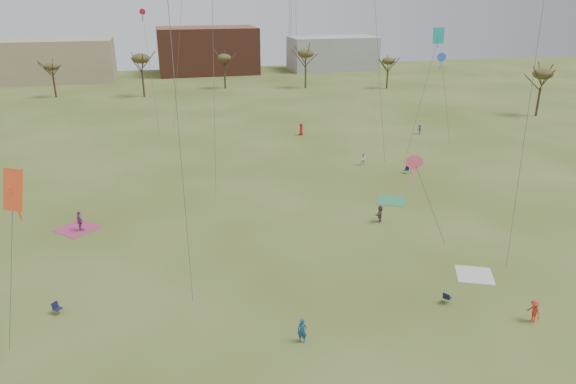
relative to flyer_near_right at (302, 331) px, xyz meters
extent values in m
plane|color=#3C4C18|center=(2.14, 0.06, -0.84)|extent=(260.00, 260.00, 0.00)
imported|color=navy|center=(0.00, 0.00, 0.00)|extent=(0.73, 0.66, 1.69)
imported|color=brown|center=(12.26, 16.02, 0.01)|extent=(1.37, 1.55, 1.70)
imported|color=#BA3222|center=(15.58, -1.72, -0.02)|extent=(0.66, 1.09, 1.64)
imported|color=#983F8A|center=(-15.41, 20.98, 0.14)|extent=(0.94, 1.25, 1.97)
imported|color=silver|center=(17.39, 32.88, -0.01)|extent=(0.99, 0.89, 1.67)
imported|color=maroon|center=(13.76, 49.45, 0.08)|extent=(0.91, 1.07, 1.85)
imported|color=#203D95|center=(31.75, 45.44, -0.07)|extent=(0.64, 1.03, 1.54)
cube|color=beige|center=(15.37, 4.75, -0.84)|extent=(3.64, 3.64, 0.03)
cube|color=#A3325B|center=(-15.83, 21.50, -0.84)|extent=(4.58, 4.58, 0.03)
cube|color=#2F8351|center=(15.67, 20.75, -0.84)|extent=(3.89, 3.89, 0.03)
cube|color=#131435|center=(-15.43, 7.10, -0.42)|extent=(0.71, 0.71, 0.04)
cube|color=#131435|center=(-15.60, 7.25, -0.19)|extent=(0.43, 0.46, 0.44)
cube|color=#15153B|center=(11.22, 1.77, -0.42)|extent=(0.70, 0.70, 0.04)
cube|color=#15153B|center=(11.03, 1.64, -0.19)|extent=(0.40, 0.48, 0.44)
cube|color=#16163C|center=(21.24, 28.57, -0.42)|extent=(0.70, 0.70, 0.04)
cube|color=#16163C|center=(21.42, 28.70, -0.19)|extent=(0.40, 0.48, 0.44)
cube|color=#E5461A|center=(-15.71, 3.33, 9.71)|extent=(1.20, 1.20, 2.36)
cube|color=#E5461A|center=(-15.71, 3.33, 8.89)|extent=(0.08, 0.08, 2.12)
cylinder|color=#4C4C51|center=(-16.54, 2.86, 4.88)|extent=(1.71, 0.98, 9.66)
cylinder|color=#4C4C51|center=(-6.44, 5.62, 10.59)|extent=(0.13, 1.31, 21.07)
cone|color=#FF5082|center=(11.01, 7.88, 7.78)|extent=(1.29, 0.09, 1.29)
cube|color=#FF5082|center=(11.01, 7.88, 6.96)|extent=(0.08, 0.08, 2.11)
cylinder|color=#4C4C51|center=(12.95, 8.24, 3.92)|extent=(3.92, 0.75, 7.74)
cylinder|color=#4C4C51|center=(19.21, 6.51, 12.74)|extent=(3.68, 5.44, 25.37)
cylinder|color=#4C4C51|center=(-1.84, 26.00, 13.32)|extent=(1.24, 3.19, 26.54)
cone|color=blue|center=(28.07, 34.77, 12.17)|extent=(1.13, 0.08, 1.13)
cube|color=blue|center=(28.07, 34.77, 11.44)|extent=(0.08, 0.08, 1.85)
cylinder|color=#4C4C51|center=(29.90, 35.60, 6.11)|extent=(3.70, 1.72, 12.12)
cylinder|color=#4C4C51|center=(17.79, 30.78, 11.70)|extent=(3.21, 0.12, 23.29)
cone|color=#AF1221|center=(-8.35, 52.82, 17.33)|extent=(0.85, 0.06, 0.85)
cube|color=#AF1221|center=(-8.35, 52.82, 16.79)|extent=(0.08, 0.08, 1.39)
cylinder|color=#4C4C51|center=(-7.95, 50.88, 8.69)|extent=(0.86, 3.91, 17.28)
cube|color=teal|center=(24.62, 30.00, 15.19)|extent=(0.92, 0.92, 1.80)
cube|color=teal|center=(24.62, 30.00, 14.56)|extent=(0.08, 0.08, 1.62)
cylinder|color=#4C4C51|center=(23.02, 29.81, 7.62)|extent=(3.23, 0.42, 15.14)
cylinder|color=#4C4C51|center=(-3.63, 55.22, 12.27)|extent=(3.31, 1.45, 24.42)
cylinder|color=#3A2B1E|center=(-27.86, 92.06, 1.32)|extent=(0.40, 0.40, 4.32)
ellipsoid|color=#473D1E|center=(-27.86, 92.06, 5.49)|extent=(3.02, 3.02, 1.58)
cylinder|color=#3A2B1E|center=(-9.86, 88.06, 1.86)|extent=(0.40, 0.40, 5.40)
ellipsoid|color=#473D1E|center=(-9.86, 88.06, 7.08)|extent=(3.78, 3.78, 1.98)
cylinder|color=#3A2B1E|center=(8.14, 94.06, 1.50)|extent=(0.40, 0.40, 4.68)
ellipsoid|color=#473D1E|center=(8.14, 94.06, 6.02)|extent=(3.28, 3.28, 1.72)
cylinder|color=#3A2B1E|center=(26.14, 90.06, 1.80)|extent=(0.40, 0.40, 5.28)
ellipsoid|color=#473D1E|center=(26.14, 90.06, 6.90)|extent=(3.70, 3.70, 1.94)
cylinder|color=#3A2B1E|center=(44.14, 85.06, 1.26)|extent=(0.40, 0.40, 4.20)
ellipsoid|color=#473D1E|center=(44.14, 85.06, 5.32)|extent=(2.94, 2.94, 1.54)
cylinder|color=#3A2B1E|center=(58.14, 52.06, 1.68)|extent=(0.40, 0.40, 5.04)
ellipsoid|color=#473D1E|center=(58.14, 52.06, 6.55)|extent=(3.53, 3.53, 1.85)
cube|color=#937F60|center=(-32.86, 115.06, 4.16)|extent=(32.00, 14.00, 10.00)
cube|color=brown|center=(7.14, 120.06, 5.16)|extent=(26.00, 16.00, 12.00)
cube|color=gray|center=(42.14, 118.06, 3.66)|extent=(24.00, 12.00, 9.00)
camera|label=1|loc=(-7.67, -26.48, 19.89)|focal=32.65mm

